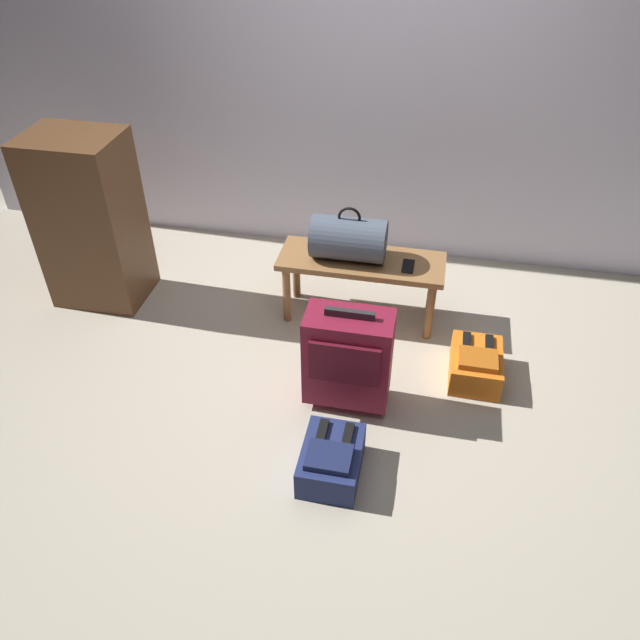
% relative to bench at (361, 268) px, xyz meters
% --- Properties ---
extents(ground_plane, '(6.60, 6.60, 0.00)m').
position_rel_bench_xyz_m(ground_plane, '(-0.05, -0.72, -0.36)').
color(ground_plane, '#B2A893').
extents(back_wall, '(6.00, 0.10, 2.80)m').
position_rel_bench_xyz_m(back_wall, '(-0.05, 0.88, 1.04)').
color(back_wall, silver).
rests_on(back_wall, ground).
extents(bench, '(1.00, 0.36, 0.43)m').
position_rel_bench_xyz_m(bench, '(0.00, 0.00, 0.00)').
color(bench, olive).
rests_on(bench, ground).
extents(duffel_bag_slate, '(0.44, 0.26, 0.34)m').
position_rel_bench_xyz_m(duffel_bag_slate, '(-0.08, 0.00, 0.20)').
color(duffel_bag_slate, '#475160').
rests_on(duffel_bag_slate, bench).
extents(cell_phone, '(0.07, 0.14, 0.01)m').
position_rel_bench_xyz_m(cell_phone, '(0.28, -0.03, 0.07)').
color(cell_phone, black).
rests_on(cell_phone, bench).
extents(suitcase_upright_burgundy, '(0.45, 0.26, 0.62)m').
position_rel_bench_xyz_m(suitcase_upright_burgundy, '(0.05, -0.76, -0.05)').
color(suitcase_upright_burgundy, maroon).
rests_on(suitcase_upright_burgundy, ground).
extents(backpack_orange, '(0.28, 0.38, 0.21)m').
position_rel_bench_xyz_m(backpack_orange, '(0.73, -0.43, -0.27)').
color(backpack_orange, orange).
rests_on(backpack_orange, ground).
extents(backpack_navy, '(0.28, 0.38, 0.21)m').
position_rel_bench_xyz_m(backpack_navy, '(0.05, -1.26, -0.27)').
color(backpack_navy, navy).
rests_on(backpack_navy, ground).
extents(side_cabinet, '(0.56, 0.44, 1.10)m').
position_rel_bench_xyz_m(side_cabinet, '(-1.70, -0.09, 0.19)').
color(side_cabinet, brown).
rests_on(side_cabinet, ground).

